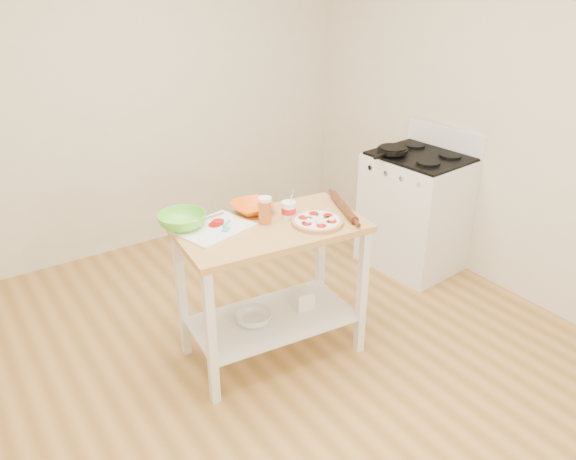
% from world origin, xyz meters
% --- Properties ---
extents(room_shell, '(4.04, 4.54, 2.74)m').
position_xyz_m(room_shell, '(0.00, 0.00, 1.35)').
color(room_shell, '#B88744').
rests_on(room_shell, ground).
extents(prep_island, '(1.14, 0.70, 0.90)m').
position_xyz_m(prep_island, '(0.11, 0.29, 0.64)').
color(prep_island, tan).
rests_on(prep_island, ground).
extents(gas_stove, '(0.67, 0.77, 1.11)m').
position_xyz_m(gas_stove, '(1.69, 0.63, 0.47)').
color(gas_stove, white).
rests_on(gas_stove, ground).
extents(skillet, '(0.36, 0.23, 0.03)m').
position_xyz_m(skillet, '(1.50, 0.76, 0.98)').
color(skillet, black).
rests_on(skillet, gas_stove).
extents(pizza, '(0.30, 0.30, 0.05)m').
position_xyz_m(pizza, '(0.34, 0.16, 0.92)').
color(pizza, tan).
rests_on(pizza, prep_island).
extents(cutting_board, '(0.46, 0.39, 0.04)m').
position_xyz_m(cutting_board, '(-0.19, 0.44, 0.91)').
color(cutting_board, white).
rests_on(cutting_board, prep_island).
extents(spatula, '(0.12, 0.13, 0.01)m').
position_xyz_m(spatula, '(-0.13, 0.40, 0.92)').
color(spatula, '#40B0AD').
rests_on(spatula, cutting_board).
extents(knife, '(0.27, 0.07, 0.01)m').
position_xyz_m(knife, '(-0.22, 0.55, 0.92)').
color(knife, silver).
rests_on(knife, cutting_board).
extents(orange_bowl, '(0.26, 0.26, 0.06)m').
position_xyz_m(orange_bowl, '(0.11, 0.52, 0.93)').
color(orange_bowl, '#F05E0E').
rests_on(orange_bowl, prep_island).
extents(green_bowl, '(0.35, 0.35, 0.09)m').
position_xyz_m(green_bowl, '(-0.33, 0.56, 0.94)').
color(green_bowl, '#68D938').
rests_on(green_bowl, prep_island).
extents(beer_pint, '(0.08, 0.08, 0.16)m').
position_xyz_m(beer_pint, '(0.10, 0.34, 0.98)').
color(beer_pint, '#B55C22').
rests_on(beer_pint, prep_island).
extents(yogurt_tub, '(0.09, 0.09, 0.19)m').
position_xyz_m(yogurt_tub, '(0.25, 0.32, 0.95)').
color(yogurt_tub, white).
rests_on(yogurt_tub, prep_island).
extents(rolling_pin, '(0.20, 0.41, 0.05)m').
position_xyz_m(rolling_pin, '(0.59, 0.22, 0.92)').
color(rolling_pin, '#552913').
rests_on(rolling_pin, prep_island).
extents(shelf_glass_bowl, '(0.26, 0.26, 0.07)m').
position_xyz_m(shelf_glass_bowl, '(-0.02, 0.31, 0.30)').
color(shelf_glass_bowl, silver).
rests_on(shelf_glass_bowl, prep_island).
extents(shelf_bin, '(0.13, 0.13, 0.12)m').
position_xyz_m(shelf_bin, '(0.34, 0.29, 0.32)').
color(shelf_bin, white).
rests_on(shelf_bin, prep_island).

